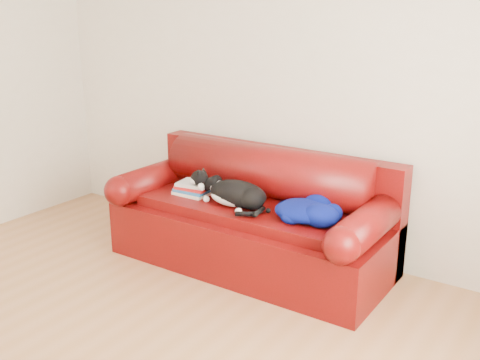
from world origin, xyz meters
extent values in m
plane|color=#9A693D|center=(0.00, 0.00, 0.00)|extent=(4.50, 4.50, 0.00)
cube|color=beige|center=(0.00, 2.00, 1.30)|extent=(4.50, 0.02, 2.60)
cube|color=#3F0702|center=(0.11, 1.50, 0.21)|extent=(2.10, 0.90, 0.42)
cube|color=#3F0702|center=(0.11, 1.45, 0.45)|extent=(1.66, 0.62, 0.10)
cylinder|color=black|center=(-0.82, 1.17, 0.03)|extent=(0.06, 0.06, 0.05)
cylinder|color=black|center=(1.04, 1.17, 0.03)|extent=(0.06, 0.06, 0.05)
cylinder|color=black|center=(-0.82, 1.83, 0.03)|extent=(0.06, 0.06, 0.05)
cylinder|color=black|center=(1.04, 1.83, 0.03)|extent=(0.06, 0.06, 0.05)
cube|color=#3F0702|center=(0.11, 1.86, 0.42)|extent=(2.10, 0.18, 0.85)
cylinder|color=#3F0702|center=(0.11, 1.75, 0.68)|extent=(1.70, 0.40, 0.40)
cylinder|color=#3F0702|center=(-0.82, 1.50, 0.54)|extent=(0.24, 0.88, 0.24)
sphere|color=#3F0702|center=(-0.82, 1.06, 0.54)|extent=(0.24, 0.24, 0.24)
cylinder|color=#3F0702|center=(1.04, 1.50, 0.54)|extent=(0.24, 0.88, 0.24)
sphere|color=#3F0702|center=(1.04, 1.06, 0.54)|extent=(0.24, 0.24, 0.24)
cube|color=#EFE2CE|center=(-0.37, 1.41, 0.51)|extent=(0.27, 0.21, 0.02)
cube|color=white|center=(-0.37, 1.41, 0.51)|extent=(0.26, 0.19, 0.02)
cube|color=#1D5D9D|center=(-0.37, 1.41, 0.54)|extent=(0.27, 0.21, 0.02)
cube|color=white|center=(-0.37, 1.41, 0.54)|extent=(0.26, 0.20, 0.02)
cube|color=#AB1313|center=(-0.37, 1.41, 0.56)|extent=(0.27, 0.22, 0.02)
cube|color=white|center=(-0.37, 1.41, 0.56)|extent=(0.26, 0.21, 0.02)
cube|color=silver|center=(-0.37, 1.41, 0.59)|extent=(0.27, 0.22, 0.02)
cube|color=white|center=(-0.37, 1.41, 0.59)|extent=(0.26, 0.21, 0.02)
ellipsoid|color=black|center=(0.07, 1.37, 0.60)|extent=(0.52, 0.36, 0.19)
ellipsoid|color=silver|center=(0.04, 1.33, 0.56)|extent=(0.35, 0.22, 0.12)
ellipsoid|color=silver|center=(-0.12, 1.39, 0.60)|extent=(0.16, 0.15, 0.12)
ellipsoid|color=black|center=(0.21, 1.35, 0.58)|extent=(0.23, 0.23, 0.17)
ellipsoid|color=black|center=(-0.23, 1.45, 0.66)|extent=(0.16, 0.16, 0.12)
ellipsoid|color=silver|center=(-0.25, 1.41, 0.64)|extent=(0.08, 0.07, 0.05)
sphere|color=#BF7272|center=(-0.26, 1.40, 0.65)|extent=(0.02, 0.02, 0.02)
cone|color=black|center=(-0.22, 1.41, 0.71)|extent=(0.06, 0.06, 0.06)
cone|color=black|center=(-0.20, 1.48, 0.71)|extent=(0.06, 0.06, 0.06)
cylinder|color=black|center=(0.30, 1.30, 0.53)|extent=(0.07, 0.17, 0.04)
sphere|color=silver|center=(-0.16, 1.38, 0.52)|extent=(0.04, 0.04, 0.04)
sphere|color=silver|center=(0.17, 1.23, 0.52)|extent=(0.04, 0.04, 0.04)
ellipsoid|color=#020D40|center=(0.60, 1.41, 0.57)|extent=(0.42, 0.38, 0.14)
ellipsoid|color=#020D40|center=(0.74, 1.37, 0.58)|extent=(0.26, 0.22, 0.16)
ellipsoid|color=#020D40|center=(0.49, 1.48, 0.55)|extent=(0.26, 0.29, 0.10)
ellipsoid|color=#020D40|center=(0.63, 1.54, 0.58)|extent=(0.22, 0.17, 0.16)
ellipsoid|color=#020D40|center=(0.56, 1.31, 0.55)|extent=(0.16, 0.18, 0.10)
ellipsoid|color=silver|center=(0.67, 1.34, 0.59)|extent=(0.19, 0.07, 0.04)
camera|label=1|loc=(2.26, -1.83, 1.89)|focal=42.00mm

